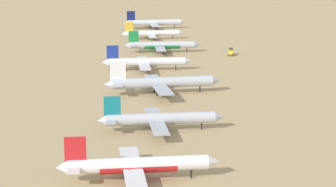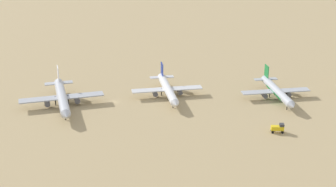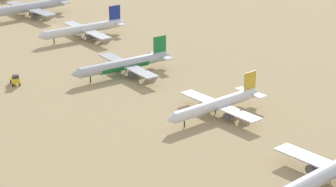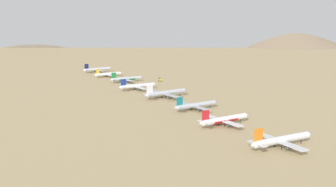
{
  "view_description": "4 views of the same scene",
  "coord_description": "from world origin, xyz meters",
  "px_view_note": "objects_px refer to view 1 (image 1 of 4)",
  "views": [
    {
      "loc": [
        -44.15,
        -298.42,
        63.79
      ],
      "look_at": [
        -1.18,
        -44.03,
        4.69
      ],
      "focal_mm": 74.98,
      "sensor_mm": 36.0,
      "label": 1
    },
    {
      "loc": [
        223.15,
        -31.89,
        90.5
      ],
      "look_at": [
        12.26,
        23.08,
        6.6
      ],
      "focal_mm": 54.3,
      "sensor_mm": 36.0,
      "label": 2
    },
    {
      "loc": [
        142.15,
        249.34,
        73.58
      ],
      "look_at": [
        25.97,
        112.51,
        5.82
      ],
      "focal_mm": 67.3,
      "sensor_mm": 36.0,
      "label": 3
    },
    {
      "loc": [
        -200.77,
        -308.78,
        69.68
      ],
      "look_at": [
        -1.47,
        -28.8,
        4.96
      ],
      "focal_mm": 41.89,
      "sensor_mm": 36.0,
      "label": 4
    }
  ],
  "objects_px": {
    "parked_jet_7": "(154,23)",
    "service_truck": "(231,52)",
    "parked_jet_5": "(162,45)",
    "parked_jet_1": "(137,165)",
    "parked_jet_4": "(146,62)",
    "parked_jet_6": "(152,33)",
    "parked_jet_2": "(159,119)",
    "parked_jet_3": "(161,83)"
  },
  "relations": [
    {
      "from": "parked_jet_2",
      "to": "parked_jet_6",
      "type": "distance_m",
      "value": 204.97
    },
    {
      "from": "parked_jet_7",
      "to": "service_truck",
      "type": "bearing_deg",
      "value": -77.68
    },
    {
      "from": "service_truck",
      "to": "parked_jet_5",
      "type": "bearing_deg",
      "value": 155.17
    },
    {
      "from": "parked_jet_4",
      "to": "parked_jet_5",
      "type": "xyz_separation_m",
      "value": [
        15.7,
        50.22,
        -0.16
      ]
    },
    {
      "from": "parked_jet_4",
      "to": "service_truck",
      "type": "height_order",
      "value": "parked_jet_4"
    },
    {
      "from": "parked_jet_5",
      "to": "parked_jet_7",
      "type": "height_order",
      "value": "parked_jet_7"
    },
    {
      "from": "parked_jet_7",
      "to": "parked_jet_1",
      "type": "bearing_deg",
      "value": -99.28
    },
    {
      "from": "parked_jet_1",
      "to": "parked_jet_3",
      "type": "distance_m",
      "value": 102.08
    },
    {
      "from": "parked_jet_5",
      "to": "service_truck",
      "type": "xyz_separation_m",
      "value": [
        34.85,
        -16.13,
        -1.91
      ]
    },
    {
      "from": "parked_jet_4",
      "to": "parked_jet_6",
      "type": "height_order",
      "value": "parked_jet_4"
    },
    {
      "from": "parked_jet_4",
      "to": "parked_jet_7",
      "type": "distance_m",
      "value": 149.8
    },
    {
      "from": "parked_jet_3",
      "to": "parked_jet_4",
      "type": "distance_m",
      "value": 50.38
    },
    {
      "from": "parked_jet_5",
      "to": "parked_jet_6",
      "type": "xyz_separation_m",
      "value": [
        1.65,
        48.74,
        -0.26
      ]
    },
    {
      "from": "parked_jet_3",
      "to": "parked_jet_6",
      "type": "distance_m",
      "value": 150.4
    },
    {
      "from": "parked_jet_7",
      "to": "service_truck",
      "type": "xyz_separation_m",
      "value": [
        24.79,
        -113.48,
        -2.09
      ]
    },
    {
      "from": "parked_jet_1",
      "to": "parked_jet_2",
      "type": "bearing_deg",
      "value": 74.03
    },
    {
      "from": "parked_jet_3",
      "to": "parked_jet_4",
      "type": "height_order",
      "value": "parked_jet_3"
    },
    {
      "from": "parked_jet_3",
      "to": "parked_jet_7",
      "type": "xyz_separation_m",
      "value": [
        26.31,
        197.94,
        -0.5
      ]
    },
    {
      "from": "parked_jet_2",
      "to": "parked_jet_3",
      "type": "distance_m",
      "value": 54.63
    },
    {
      "from": "parked_jet_6",
      "to": "parked_jet_1",
      "type": "bearing_deg",
      "value": -99.18
    },
    {
      "from": "parked_jet_4",
      "to": "parked_jet_6",
      "type": "bearing_deg",
      "value": 80.06
    },
    {
      "from": "parked_jet_6",
      "to": "parked_jet_3",
      "type": "bearing_deg",
      "value": -96.83
    },
    {
      "from": "parked_jet_2",
      "to": "service_truck",
      "type": "height_order",
      "value": "parked_jet_2"
    },
    {
      "from": "parked_jet_1",
      "to": "parked_jet_2",
      "type": "xyz_separation_m",
      "value": [
        13.1,
        45.77,
        -0.07
      ]
    },
    {
      "from": "parked_jet_3",
      "to": "parked_jet_5",
      "type": "height_order",
      "value": "parked_jet_3"
    },
    {
      "from": "parked_jet_6",
      "to": "parked_jet_7",
      "type": "distance_m",
      "value": 49.34
    },
    {
      "from": "parked_jet_4",
      "to": "parked_jet_7",
      "type": "bearing_deg",
      "value": 80.1
    },
    {
      "from": "parked_jet_6",
      "to": "parked_jet_7",
      "type": "relative_size",
      "value": 0.89
    },
    {
      "from": "parked_jet_3",
      "to": "parked_jet_7",
      "type": "distance_m",
      "value": 199.68
    },
    {
      "from": "parked_jet_1",
      "to": "parked_jet_4",
      "type": "height_order",
      "value": "parked_jet_1"
    },
    {
      "from": "parked_jet_3",
      "to": "parked_jet_6",
      "type": "height_order",
      "value": "parked_jet_3"
    },
    {
      "from": "parked_jet_2",
      "to": "parked_jet_5",
      "type": "bearing_deg",
      "value": 80.63
    },
    {
      "from": "parked_jet_1",
      "to": "parked_jet_5",
      "type": "relative_size",
      "value": 1.05
    },
    {
      "from": "parked_jet_1",
      "to": "parked_jet_4",
      "type": "bearing_deg",
      "value": 81.33
    },
    {
      "from": "parked_jet_3",
      "to": "parked_jet_5",
      "type": "bearing_deg",
      "value": 80.82
    },
    {
      "from": "parked_jet_6",
      "to": "parked_jet_2",
      "type": "bearing_deg",
      "value": -97.6
    },
    {
      "from": "parked_jet_7",
      "to": "service_truck",
      "type": "distance_m",
      "value": 116.17
    },
    {
      "from": "parked_jet_5",
      "to": "parked_jet_4",
      "type": "bearing_deg",
      "value": -107.36
    },
    {
      "from": "parked_jet_4",
      "to": "parked_jet_6",
      "type": "xyz_separation_m",
      "value": [
        17.34,
        98.96,
        -0.43
      ]
    },
    {
      "from": "parked_jet_6",
      "to": "parked_jet_7",
      "type": "xyz_separation_m",
      "value": [
        8.42,
        48.61,
        0.44
      ]
    },
    {
      "from": "parked_jet_3",
      "to": "service_truck",
      "type": "distance_m",
      "value": 98.75
    },
    {
      "from": "parked_jet_2",
      "to": "parked_jet_5",
      "type": "distance_m",
      "value": 156.52
    }
  ]
}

